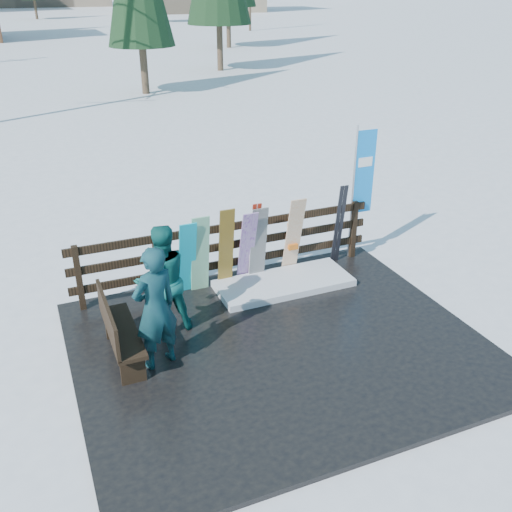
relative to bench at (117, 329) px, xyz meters
name	(u,v)px	position (x,y,z in m)	size (l,w,h in m)	color
ground	(279,348)	(2.29, -0.54, -0.60)	(700.00, 700.00, 0.00)	white
deck	(279,346)	(2.29, -0.54, -0.56)	(6.00, 5.00, 0.08)	black
fence	(228,247)	(2.29, 1.66, 0.14)	(5.60, 0.10, 1.15)	black
snow_patch	(284,283)	(3.12, 1.06, -0.46)	(2.42, 1.00, 0.12)	white
bench	(117,329)	(0.00, 0.00, 0.00)	(0.41, 1.50, 0.97)	black
snowboard_0	(187,258)	(1.47, 1.44, 0.18)	(0.29, 0.03, 1.43)	#0CB6D5
snowboard_1	(200,254)	(1.70, 1.44, 0.21)	(0.31, 0.03, 1.48)	silver
snowboard_2	(226,248)	(2.17, 1.44, 0.24)	(0.27, 0.03, 1.54)	gold
snowboard_3	(247,247)	(2.57, 1.44, 0.19)	(0.28, 0.03, 1.46)	silver
snowboard_4	(258,245)	(2.78, 1.44, 0.21)	(0.30, 0.03, 1.45)	black
snowboard_5	(293,236)	(3.48, 1.44, 0.25)	(0.30, 0.03, 1.56)	white
ski_pair_a	(254,241)	(2.73, 1.51, 0.25)	(0.16, 0.30, 1.52)	#A72514
ski_pair_b	(339,225)	(4.47, 1.51, 0.29)	(0.17, 0.21, 1.61)	black
rental_flag	(361,177)	(5.01, 1.71, 1.09)	(0.45, 0.04, 2.60)	silver
person_front	(155,308)	(0.51, -0.31, 0.40)	(0.67, 0.44, 1.83)	#145249
person_back	(162,280)	(0.81, 0.50, 0.37)	(0.86, 0.67, 1.77)	#115C59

